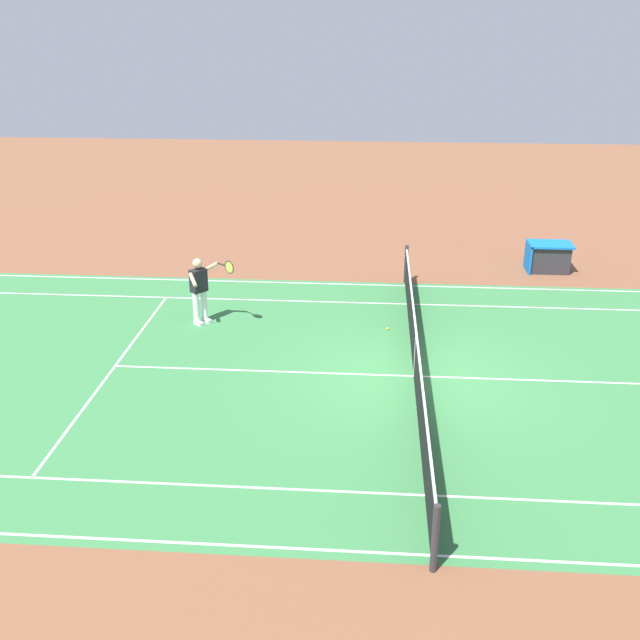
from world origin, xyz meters
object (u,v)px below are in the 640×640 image
at_px(tennis_net, 415,355).
at_px(equipment_cart_tarped, 548,257).
at_px(tennis_player_near, 200,287).
at_px(tennis_ball, 388,329).

xyz_separation_m(tennis_net, equipment_cart_tarped, (-4.16, -7.07, -0.05)).
height_order(tennis_net, equipment_cart_tarped, tennis_net).
bearing_deg(tennis_player_near, tennis_ball, 178.80).
xyz_separation_m(tennis_net, tennis_player_near, (5.05, -2.47, 0.44)).
height_order(tennis_player_near, tennis_ball, tennis_player_near).
bearing_deg(tennis_net, equipment_cart_tarped, -120.48).
relative_size(tennis_player_near, equipment_cart_tarped, 1.36).
bearing_deg(equipment_cart_tarped, tennis_player_near, 26.54).
bearing_deg(tennis_ball, tennis_net, 102.62).
distance_m(tennis_net, equipment_cart_tarped, 8.21).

